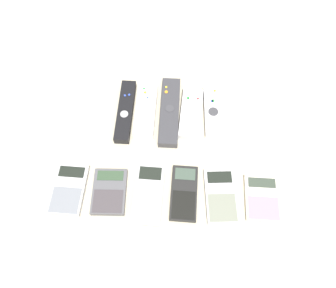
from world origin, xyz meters
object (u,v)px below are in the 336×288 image
Objects in this scene: remote_0 at (126,111)px; remote_2 at (168,112)px; remote_3 at (191,114)px; remote_1 at (146,110)px; remote_4 at (213,112)px; calculator_4 at (221,196)px; calculator_2 at (148,194)px; calculator_5 at (262,198)px; calculator_3 at (184,193)px; calculator_0 at (69,189)px; calculator_1 at (109,192)px.

remote_2 is (0.12, 0.00, 0.00)m from remote_0.
remote_0 and remote_3 have the same top height.
remote_1 is 0.19m from remote_4.
calculator_4 is at bearing -40.92° from remote_0.
calculator_2 is at bearing -83.38° from remote_1.
calculator_5 is (0.24, -0.24, -0.01)m from remote_2.
remote_0 is 1.37× the size of calculator_4.
calculator_5 is at bearing -66.06° from remote_4.
calculator_2 is at bearing 177.83° from calculator_4.
calculator_3 is 0.19m from calculator_5.
calculator_2 is at bearing -173.37° from calculator_3.
calculator_0 is at bearing -134.58° from remote_2.
remote_1 reaches higher than calculator_0.
calculator_5 is (0.28, 0.00, -0.00)m from calculator_2.
calculator_5 is at bearing -5.14° from calculator_4.
remote_3 is 0.06m from remote_4.
calculator_1 is at bearing -126.26° from remote_3.
remote_4 is (0.24, 0.01, -0.00)m from remote_0.
remote_3 is at bearing 104.67° from calculator_4.
calculator_3 is (0.17, -0.23, -0.00)m from remote_0.
remote_3 is 1.39× the size of calculator_5.
remote_1 is 0.24m from calculator_2.
calculator_2 is 1.09× the size of calculator_4.
remote_2 is (0.06, 0.00, -0.00)m from remote_1.
calculator_4 is (0.09, -0.00, -0.00)m from calculator_3.
remote_4 is 1.12× the size of calculator_4.
remote_1 reaches higher than calculator_2.
calculator_3 is 0.09m from calculator_4.
remote_1 is 1.05× the size of remote_3.
remote_4 reaches higher than calculator_5.
remote_0 is at bearing -175.23° from remote_1.
calculator_3 is at bearing -63.45° from remote_1.
remote_3 is at bearing 39.93° from calculator_0.
calculator_2 is at bearing -98.55° from remote_2.
calculator_5 is (0.31, -0.24, -0.01)m from remote_1.
calculator_3 reaches higher than calculator_4.
remote_4 reaches higher than calculator_1.
remote_3 is 0.29m from calculator_5.
calculator_5 is at bearing 2.56° from calculator_2.
remote_3 reaches higher than calculator_4.
calculator_3 is (0.29, 0.00, -0.00)m from calculator_0.
remote_3 reaches higher than calculator_3.
calculator_0 is 0.93× the size of calculator_4.
calculator_3 is at bearing 2.82° from calculator_0.
calculator_0 is (-0.36, -0.24, -0.00)m from remote_4.
calculator_2 is at bearing -125.32° from remote_4.
remote_4 is 0.25m from calculator_3.
remote_4 is at bearing 13.05° from remote_3.
remote_3 is 0.31m from calculator_1.
calculator_4 is 1.24× the size of calculator_5.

